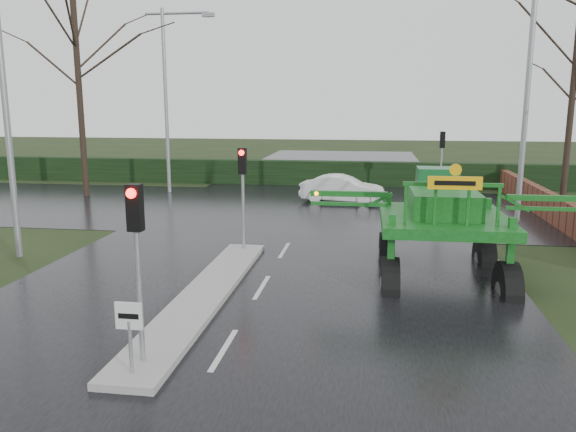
# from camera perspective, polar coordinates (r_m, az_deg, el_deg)

# --- Properties ---
(ground) EXTENTS (140.00, 140.00, 0.00)m
(ground) POSITION_cam_1_polar(r_m,az_deg,el_deg) (11.79, -6.52, -13.42)
(ground) COLOR black
(ground) RESTS_ON ground
(road_main) EXTENTS (14.00, 80.00, 0.02)m
(road_main) POSITION_cam_1_polar(r_m,az_deg,el_deg) (21.11, 0.46, -2.17)
(road_main) COLOR black
(road_main) RESTS_ON ground
(road_cross) EXTENTS (80.00, 12.00, 0.02)m
(road_cross) POSITION_cam_1_polar(r_m,az_deg,el_deg) (26.94, 2.24, 0.77)
(road_cross) COLOR black
(road_cross) RESTS_ON ground
(median_island) EXTENTS (1.20, 10.00, 0.16)m
(median_island) POSITION_cam_1_polar(r_m,az_deg,el_deg) (14.77, -8.44, -7.92)
(median_island) COLOR gray
(median_island) RESTS_ON ground
(hedge_row) EXTENTS (44.00, 0.90, 1.50)m
(hedge_row) POSITION_cam_1_polar(r_m,az_deg,el_deg) (34.70, 3.69, 4.36)
(hedge_row) COLOR black
(hedge_row) RESTS_ON ground
(brick_wall) EXTENTS (0.40, 20.00, 1.20)m
(brick_wall) POSITION_cam_1_polar(r_m,az_deg,el_deg) (27.76, 24.34, 1.33)
(brick_wall) COLOR #592D1E
(brick_wall) RESTS_ON ground
(keep_left_sign) EXTENTS (0.50, 0.07, 1.35)m
(keep_left_sign) POSITION_cam_1_polar(r_m,az_deg,el_deg) (10.49, -15.81, -10.72)
(keep_left_sign) COLOR gray
(keep_left_sign) RESTS_ON ground
(traffic_signal_near) EXTENTS (0.26, 0.33, 3.52)m
(traffic_signal_near) POSITION_cam_1_polar(r_m,az_deg,el_deg) (10.47, -15.17, -1.94)
(traffic_signal_near) COLOR gray
(traffic_signal_near) RESTS_ON ground
(traffic_signal_mid) EXTENTS (0.26, 0.33, 3.52)m
(traffic_signal_mid) POSITION_cam_1_polar(r_m,az_deg,el_deg) (18.45, -4.63, 4.01)
(traffic_signal_mid) COLOR gray
(traffic_signal_mid) RESTS_ON ground
(traffic_signal_far) EXTENTS (0.26, 0.33, 3.52)m
(traffic_signal_far) POSITION_cam_1_polar(r_m,az_deg,el_deg) (30.65, 15.37, 6.53)
(traffic_signal_far) COLOR gray
(traffic_signal_far) RESTS_ON ground
(street_light_left_near) EXTENTS (3.85, 0.30, 10.00)m
(street_light_left_near) POSITION_cam_1_polar(r_m,az_deg,el_deg) (19.75, -26.33, 13.27)
(street_light_left_near) COLOR gray
(street_light_left_near) RESTS_ON ground
(street_light_right) EXTENTS (3.85, 0.30, 10.00)m
(street_light_right) POSITION_cam_1_polar(r_m,az_deg,el_deg) (22.99, 22.51, 13.13)
(street_light_right) COLOR gray
(street_light_right) RESTS_ON ground
(street_light_left_far) EXTENTS (3.85, 0.30, 10.00)m
(street_light_left_far) POSITION_cam_1_polar(r_m,az_deg,el_deg) (32.30, -11.85, 12.95)
(street_light_left_far) COLOR gray
(street_light_left_far) RESTS_ON ground
(tree_left_far) EXTENTS (7.70, 7.70, 13.26)m
(tree_left_far) POSITION_cam_1_polar(r_m,az_deg,el_deg) (32.30, -20.63, 14.54)
(tree_left_far) COLOR black
(tree_left_far) RESTS_ON ground
(tree_right_far) EXTENTS (7.00, 7.00, 12.05)m
(tree_right_far) POSITION_cam_1_polar(r_m,az_deg,el_deg) (32.97, 27.10, 12.83)
(tree_right_far) COLOR black
(tree_right_far) RESTS_ON ground
(crop_sprayer) EXTENTS (7.67, 4.80, 4.28)m
(crop_sprayer) POSITION_cam_1_polar(r_m,az_deg,el_deg) (15.33, 10.53, 0.23)
(crop_sprayer) COLOR black
(crop_sprayer) RESTS_ON ground
(white_sedan) EXTENTS (4.36, 2.03, 1.38)m
(white_sedan) POSITION_cam_1_polar(r_m,az_deg,el_deg) (28.65, 5.51, 1.35)
(white_sedan) COLOR white
(white_sedan) RESTS_ON ground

